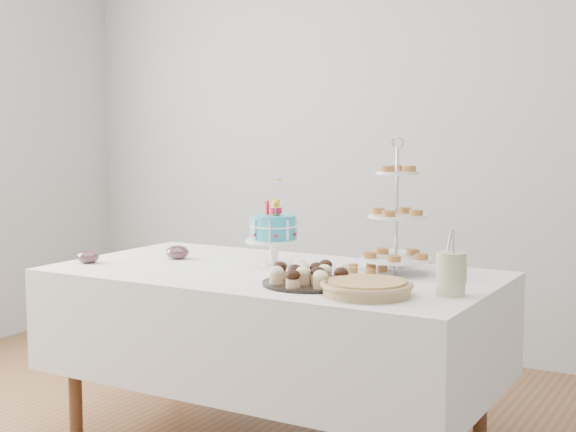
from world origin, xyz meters
The scene contains 11 objects.
walls centered at (0.00, 0.00, 1.35)m, with size 5.04×4.04×2.70m.
table centered at (0.00, 0.30, 0.54)m, with size 1.92×1.02×0.77m.
birthday_cake centered at (-0.07, 0.42, 0.88)m, with size 0.25×0.25×0.39m.
cupcake_tray centered at (0.29, 0.10, 0.81)m, with size 0.38×0.38×0.09m.
pie centered at (0.57, 0.02, 0.80)m, with size 0.34×0.34×0.05m.
tiered_stand centered at (0.49, 0.50, 1.01)m, with size 0.30×0.30×0.58m.
plate_stack centered at (0.39, 0.70, 0.80)m, with size 0.16×0.16×0.06m.
pastry_plate centered at (0.38, 0.43, 0.79)m, with size 0.24×0.24×0.04m.
jam_bowl_a centered at (-0.84, 0.05, 0.80)m, with size 0.10×0.10×0.06m.
jam_bowl_b centered at (-0.56, 0.35, 0.80)m, with size 0.11×0.11×0.06m.
utensil_pitcher centered at (0.84, 0.18, 0.86)m, with size 0.12×0.11×0.24m.
Camera 1 is at (1.77, -2.63, 1.37)m, focal length 50.00 mm.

